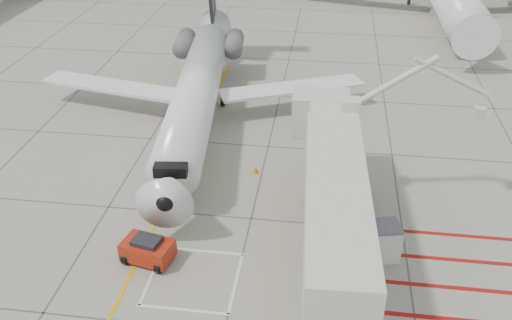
# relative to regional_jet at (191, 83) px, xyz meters

# --- Properties ---
(ground_plane) EXTENTS (260.00, 260.00, 0.00)m
(ground_plane) POSITION_rel_regional_jet_xyz_m (5.03, -12.38, -4.07)
(ground_plane) COLOR gray
(ground_plane) RESTS_ON ground
(regional_jet) EXTENTS (27.81, 33.51, 8.14)m
(regional_jet) POSITION_rel_regional_jet_xyz_m (0.00, 0.00, 0.00)
(regional_jet) COLOR silver
(regional_jet) RESTS_ON ground_plane
(jet_bridge) EXTENTS (9.36, 18.32, 7.17)m
(jet_bridge) POSITION_rel_regional_jet_xyz_m (9.33, -12.41, -0.48)
(jet_bridge) COLOR silver
(jet_bridge) RESTS_ON ground_plane
(pushback_tug) EXTENTS (2.65, 1.98, 1.39)m
(pushback_tug) POSITION_rel_regional_jet_xyz_m (0.57, -12.39, -3.37)
(pushback_tug) COLOR #A5230F
(pushback_tug) RESTS_ON ground_plane
(baggage_cart) EXTENTS (2.53, 2.14, 1.36)m
(baggage_cart) POSITION_rel_regional_jet_xyz_m (9.71, -5.80, -3.39)
(baggage_cart) COLOR #59585D
(baggage_cart) RESTS_ON ground_plane
(ground_power_unit) EXTENTS (2.59, 1.85, 1.85)m
(ground_power_unit) POSITION_rel_regional_jet_xyz_m (11.38, -10.62, -3.14)
(ground_power_unit) COLOR silver
(ground_power_unit) RESTS_ON ground_plane
(cone_nose) EXTENTS (0.31, 0.31, 0.44)m
(cone_nose) POSITION_rel_regional_jet_xyz_m (-1.04, -7.49, -3.85)
(cone_nose) COLOR #FF650D
(cone_nose) RESTS_ON ground_plane
(cone_side) EXTENTS (0.33, 0.33, 0.46)m
(cone_side) POSITION_rel_regional_jet_xyz_m (4.66, -3.72, -3.84)
(cone_side) COLOR orange
(cone_side) RESTS_ON ground_plane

